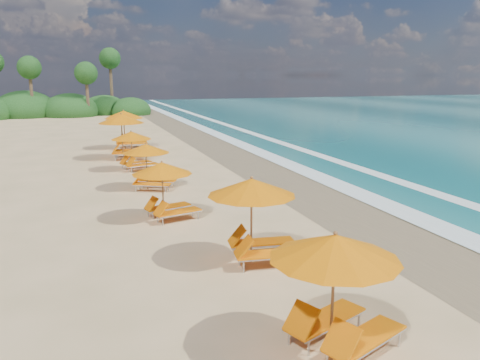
{
  "coord_description": "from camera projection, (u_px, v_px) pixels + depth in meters",
  "views": [
    {
      "loc": [
        -5.16,
        -15.21,
        4.75
      ],
      "look_at": [
        0.0,
        0.0,
        1.2
      ],
      "focal_mm": 35.55,
      "sensor_mm": 36.0,
      "label": 1
    }
  ],
  "objects": [
    {
      "name": "station_8",
      "position": [
        127.0,
        127.0,
        31.21
      ],
      "size": [
        2.91,
        2.72,
        2.57
      ],
      "rotation": [
        0.0,
        0.0,
        -0.08
      ],
      "color": "olive",
      "rests_on": "ground"
    },
    {
      "name": "station_7",
      "position": [
        126.0,
        133.0,
        27.34
      ],
      "size": [
        3.13,
        2.98,
        2.65
      ],
      "rotation": [
        0.0,
        0.0,
        -0.15
      ],
      "color": "olive",
      "rests_on": "ground"
    },
    {
      "name": "station_5",
      "position": [
        150.0,
        163.0,
        20.02
      ],
      "size": [
        2.65,
        2.65,
        2.0
      ],
      "rotation": [
        0.0,
        0.0,
        -0.48
      ],
      "color": "olive",
      "rests_on": "ground"
    },
    {
      "name": "treeline",
      "position": [
        35.0,
        108.0,
        55.47
      ],
      "size": [
        25.8,
        8.8,
        9.74
      ],
      "color": "#163D14",
      "rests_on": "ground"
    },
    {
      "name": "ground",
      "position": [
        240.0,
        213.0,
        16.71
      ],
      "size": [
        160.0,
        160.0,
        0.0
      ],
      "primitive_type": "plane",
      "color": "#D6B07D",
      "rests_on": "ground"
    },
    {
      "name": "station_4",
      "position": [
        167.0,
        186.0,
        15.8
      ],
      "size": [
        2.51,
        2.43,
        2.02
      ],
      "rotation": [
        0.0,
        0.0,
        0.26
      ],
      "color": "olive",
      "rests_on": "ground"
    },
    {
      "name": "station_2",
      "position": [
        339.0,
        284.0,
        8.12
      ],
      "size": [
        2.92,
        2.88,
        2.25
      ],
      "rotation": [
        0.0,
        0.0,
        0.38
      ],
      "color": "olive",
      "rests_on": "ground"
    },
    {
      "name": "station_3",
      "position": [
        258.0,
        214.0,
        12.13
      ],
      "size": [
        2.66,
        2.52,
        2.28
      ],
      "rotation": [
        0.0,
        0.0,
        -0.13
      ],
      "color": "olive",
      "rests_on": "ground"
    },
    {
      "name": "station_6",
      "position": [
        135.0,
        148.0,
        24.09
      ],
      "size": [
        2.57,
        2.5,
        2.05
      ],
      "rotation": [
        0.0,
        0.0,
        0.29
      ],
      "color": "olive",
      "rests_on": "ground"
    },
    {
      "name": "surf_foam",
      "position": [
        400.0,
        197.0,
        18.8
      ],
      "size": [
        4.0,
        160.0,
        0.01
      ],
      "color": "white",
      "rests_on": "ground"
    },
    {
      "name": "wet_sand",
      "position": [
        340.0,
        203.0,
        17.96
      ],
      "size": [
        4.0,
        160.0,
        0.01
      ],
      "primitive_type": "cube",
      "color": "#887651",
      "rests_on": "ground"
    }
  ]
}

